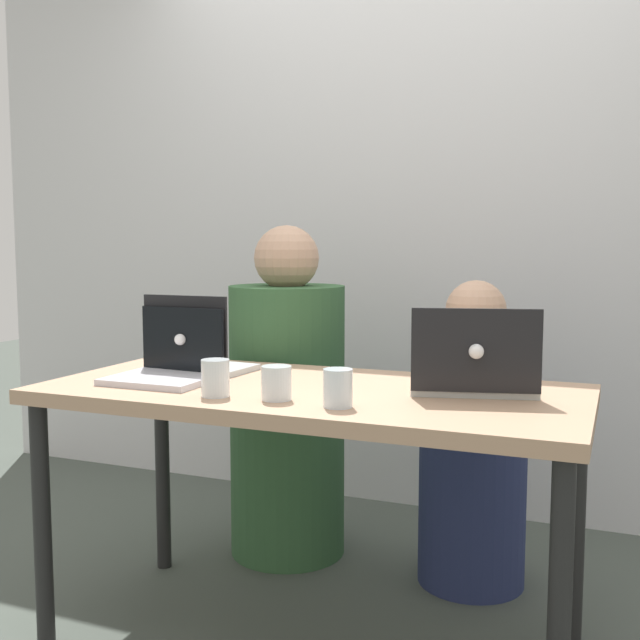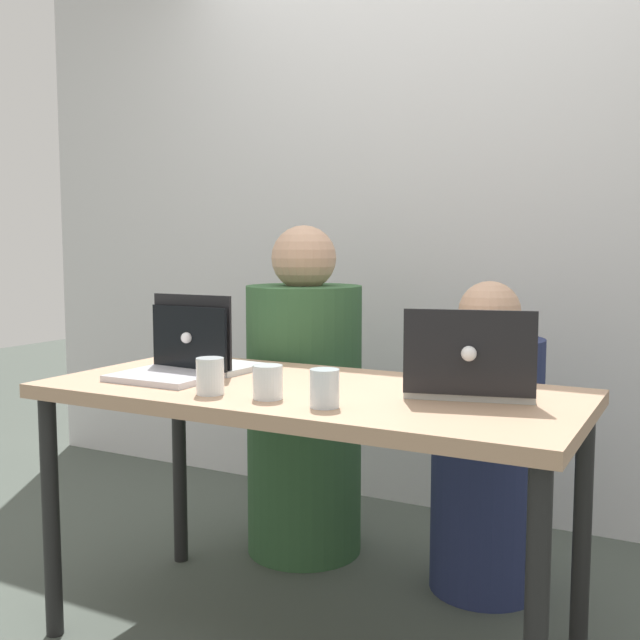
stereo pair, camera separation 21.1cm
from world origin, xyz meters
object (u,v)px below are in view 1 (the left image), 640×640
water_glass_left (215,380)px  person_on_left (287,409)px  laptop_front_left (171,362)px  person_on_right (473,450)px  water_glass_right (338,391)px  laptop_back_right (473,374)px  water_glass_center (276,385)px  laptop_back_left (197,358)px

water_glass_left → person_on_left: bearing=101.6°
person_on_left → laptop_front_left: size_ratio=4.27×
person_on_left → person_on_right: (0.69, -0.00, -0.08)m
laptop_front_left → water_glass_right: (0.58, -0.16, -0.01)m
person_on_left → person_on_right: size_ratio=1.18×
laptop_back_right → water_glass_right: (-0.27, -0.29, -0.01)m
water_glass_center → water_glass_left: size_ratio=0.90×
person_on_left → water_glass_center: size_ratio=14.04×
person_on_left → laptop_back_right: (0.78, -0.51, 0.26)m
person_on_left → water_glass_left: 0.86m
person_on_right → laptop_back_right: 0.62m
laptop_front_left → laptop_back_left: laptop_front_left is taller
laptop_front_left → person_on_right: bearing=40.0°
person_on_left → water_glass_center: bearing=98.8°
person_on_left → laptop_back_right: size_ratio=3.24×
person_on_right → laptop_back_right: person_on_right is taller
water_glass_center → water_glass_left: bearing=-172.9°
person_on_left → laptop_back_left: (-0.07, -0.51, 0.26)m
laptop_back_left → water_glass_left: bearing=133.5°
person_on_right → laptop_back_left: 0.98m
laptop_back_right → water_glass_center: size_ratio=4.34×
laptop_front_left → water_glass_left: size_ratio=2.95×
water_glass_left → water_glass_center: bearing=7.1°
laptop_back_right → water_glass_left: bearing=11.3°
laptop_front_left → water_glass_left: laptop_front_left is taller
laptop_front_left → laptop_back_right: (0.86, 0.13, -0.00)m
person_on_left → person_on_right: person_on_left is taller
laptop_back_left → water_glass_center: (0.40, -0.27, -0.01)m
laptop_front_left → water_glass_center: (0.41, -0.14, -0.01)m
person_on_left → water_glass_center: (0.33, -0.78, 0.25)m
person_on_left → water_glass_left: person_on_left is taller
water_glass_center → person_on_right: bearing=65.4°
person_on_left → water_glass_center: 0.88m
person_on_left → laptop_back_left: person_on_left is taller
laptop_back_left → water_glass_left: size_ratio=3.17×
person_on_right → laptop_front_left: (-0.77, -0.64, 0.35)m
water_glass_center → laptop_back_left: bearing=146.0°
laptop_back_right → person_on_left: bearing=-47.5°
laptop_front_left → water_glass_left: bearing=-33.6°
person_on_right → water_glass_center: 0.92m
water_glass_right → water_glass_left: size_ratio=0.97×
laptop_front_left → water_glass_right: 0.61m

